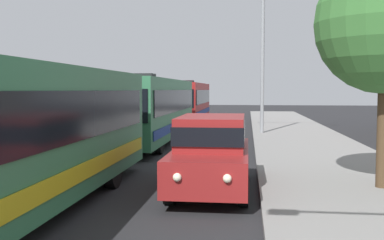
{
  "coord_description": "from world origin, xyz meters",
  "views": [
    {
      "loc": [
        3.3,
        3.59,
        2.57
      ],
      "look_at": [
        1.43,
        18.76,
        1.55
      ],
      "focal_mm": 42.45,
      "sensor_mm": 36.0,
      "label": 1
    }
  ],
  "objects_px": {
    "white_suv": "(212,150)",
    "streetlamp_mid": "(263,41)",
    "bus_middle": "(187,101)",
    "bus_lead": "(2,136)",
    "bus_second_in_line": "(151,108)"
  },
  "relations": [
    {
      "from": "bus_second_in_line",
      "to": "bus_lead",
      "type": "bearing_deg",
      "value": -90.0
    },
    {
      "from": "bus_lead",
      "to": "white_suv",
      "type": "xyz_separation_m",
      "value": [
        3.7,
        3.38,
        -0.66
      ]
    },
    {
      "from": "bus_second_in_line",
      "to": "white_suv",
      "type": "distance_m",
      "value": 10.59
    },
    {
      "from": "bus_second_in_line",
      "to": "bus_middle",
      "type": "xyz_separation_m",
      "value": [
        -0.0,
        12.94,
        -0.0
      ]
    },
    {
      "from": "bus_lead",
      "to": "streetlamp_mid",
      "type": "relative_size",
      "value": 1.47
    },
    {
      "from": "white_suv",
      "to": "streetlamp_mid",
      "type": "distance_m",
      "value": 15.04
    },
    {
      "from": "bus_middle",
      "to": "streetlamp_mid",
      "type": "distance_m",
      "value": 10.7
    },
    {
      "from": "bus_second_in_line",
      "to": "streetlamp_mid",
      "type": "xyz_separation_m",
      "value": [
        5.4,
        4.43,
        3.58
      ]
    },
    {
      "from": "bus_lead",
      "to": "streetlamp_mid",
      "type": "height_order",
      "value": "streetlamp_mid"
    },
    {
      "from": "bus_lead",
      "to": "white_suv",
      "type": "relative_size",
      "value": 2.55
    },
    {
      "from": "white_suv",
      "to": "streetlamp_mid",
      "type": "relative_size",
      "value": 0.57
    },
    {
      "from": "bus_lead",
      "to": "bus_middle",
      "type": "height_order",
      "value": "same"
    },
    {
      "from": "white_suv",
      "to": "streetlamp_mid",
      "type": "xyz_separation_m",
      "value": [
        1.7,
        14.33,
        4.24
      ]
    },
    {
      "from": "bus_lead",
      "to": "bus_second_in_line",
      "type": "distance_m",
      "value": 13.28
    },
    {
      "from": "bus_middle",
      "to": "streetlamp_mid",
      "type": "xyz_separation_m",
      "value": [
        5.4,
        -8.51,
        3.58
      ]
    }
  ]
}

